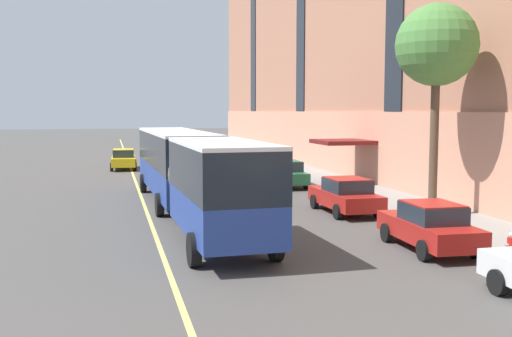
{
  "coord_description": "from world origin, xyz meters",
  "views": [
    {
      "loc": [
        -4.05,
        -22.06,
        4.46
      ],
      "look_at": [
        2.47,
        4.66,
        1.8
      ],
      "focal_mm": 42.0,
      "sensor_mm": 36.0,
      "label": 1
    }
  ],
  "objects_px": {
    "parked_car_darkgray_1": "(229,154)",
    "parked_car_white_3": "(247,161)",
    "parked_car_red_0": "(345,195)",
    "parked_car_green_5": "(285,174)",
    "city_bus": "(188,168)",
    "taxi_cab": "(124,159)",
    "fire_hydrant": "(511,244)",
    "street_tree_mid_block": "(437,47)",
    "parked_car_red_2": "(430,226)"
  },
  "relations": [
    {
      "from": "parked_car_darkgray_1",
      "to": "parked_car_white_3",
      "type": "bearing_deg",
      "value": -90.31
    },
    {
      "from": "fire_hydrant",
      "to": "parked_car_white_3",
      "type": "bearing_deg",
      "value": 93.55
    },
    {
      "from": "parked_car_white_3",
      "to": "parked_car_green_5",
      "type": "bearing_deg",
      "value": -89.4
    },
    {
      "from": "parked_car_red_0",
      "to": "parked_car_green_5",
      "type": "distance_m",
      "value": 9.22
    },
    {
      "from": "parked_car_darkgray_1",
      "to": "parked_car_red_0",
      "type": "bearing_deg",
      "value": -89.85
    },
    {
      "from": "city_bus",
      "to": "street_tree_mid_block",
      "type": "relative_size",
      "value": 2.29
    },
    {
      "from": "city_bus",
      "to": "fire_hydrant",
      "type": "relative_size",
      "value": 27.54
    },
    {
      "from": "parked_car_white_3",
      "to": "parked_car_green_5",
      "type": "xyz_separation_m",
      "value": [
        0.1,
        -9.59,
        0.0
      ]
    },
    {
      "from": "city_bus",
      "to": "parked_car_darkgray_1",
      "type": "xyz_separation_m",
      "value": [
        6.66,
        24.89,
        -1.25
      ]
    },
    {
      "from": "parked_car_darkgray_1",
      "to": "parked_car_green_5",
      "type": "xyz_separation_m",
      "value": [
        0.06,
        -16.64,
        -0.0
      ]
    },
    {
      "from": "parked_car_red_2",
      "to": "city_bus",
      "type": "bearing_deg",
      "value": 129.34
    },
    {
      "from": "parked_car_white_3",
      "to": "street_tree_mid_block",
      "type": "bearing_deg",
      "value": -81.32
    },
    {
      "from": "parked_car_red_2",
      "to": "street_tree_mid_block",
      "type": "height_order",
      "value": "street_tree_mid_block"
    },
    {
      "from": "parked_car_darkgray_1",
      "to": "parked_car_red_2",
      "type": "height_order",
      "value": "same"
    },
    {
      "from": "parked_car_red_0",
      "to": "parked_car_darkgray_1",
      "type": "height_order",
      "value": "same"
    },
    {
      "from": "parked_car_darkgray_1",
      "to": "parked_car_red_2",
      "type": "xyz_separation_m",
      "value": [
        0.02,
        -33.04,
        -0.0
      ]
    },
    {
      "from": "street_tree_mid_block",
      "to": "parked_car_white_3",
      "type": "bearing_deg",
      "value": 98.68
    },
    {
      "from": "parked_car_green_5",
      "to": "street_tree_mid_block",
      "type": "distance_m",
      "value": 13.19
    },
    {
      "from": "city_bus",
      "to": "parked_car_green_5",
      "type": "height_order",
      "value": "city_bus"
    },
    {
      "from": "parked_car_red_0",
      "to": "parked_car_green_5",
      "type": "height_order",
      "value": "same"
    },
    {
      "from": "fire_hydrant",
      "to": "taxi_cab",
      "type": "bearing_deg",
      "value": 108.69
    },
    {
      "from": "parked_car_red_0",
      "to": "parked_car_white_3",
      "type": "bearing_deg",
      "value": 90.32
    },
    {
      "from": "parked_car_darkgray_1",
      "to": "city_bus",
      "type": "bearing_deg",
      "value": -104.99
    },
    {
      "from": "parked_car_red_2",
      "to": "taxi_cab",
      "type": "relative_size",
      "value": 0.98
    },
    {
      "from": "taxi_cab",
      "to": "street_tree_mid_block",
      "type": "bearing_deg",
      "value": -63.63
    },
    {
      "from": "city_bus",
      "to": "parked_car_white_3",
      "type": "height_order",
      "value": "city_bus"
    },
    {
      "from": "parked_car_red_2",
      "to": "parked_car_green_5",
      "type": "bearing_deg",
      "value": 89.84
    },
    {
      "from": "parked_car_green_5",
      "to": "taxi_cab",
      "type": "relative_size",
      "value": 0.95
    },
    {
      "from": "city_bus",
      "to": "parked_car_red_2",
      "type": "xyz_separation_m",
      "value": [
        6.68,
        -8.15,
        -1.26
      ]
    },
    {
      "from": "parked_car_darkgray_1",
      "to": "street_tree_mid_block",
      "type": "height_order",
      "value": "street_tree_mid_block"
    },
    {
      "from": "parked_car_darkgray_1",
      "to": "street_tree_mid_block",
      "type": "xyz_separation_m",
      "value": [
        3.13,
        -27.83,
        6.27
      ]
    },
    {
      "from": "parked_car_green_5",
      "to": "fire_hydrant",
      "type": "xyz_separation_m",
      "value": [
        1.62,
        -18.21,
        -0.29
      ]
    },
    {
      "from": "parked_car_red_2",
      "to": "taxi_cab",
      "type": "height_order",
      "value": "same"
    },
    {
      "from": "taxi_cab",
      "to": "fire_hydrant",
      "type": "xyz_separation_m",
      "value": [
        10.59,
        -31.3,
        -0.29
      ]
    },
    {
      "from": "parked_car_red_2",
      "to": "parked_car_white_3",
      "type": "distance_m",
      "value": 25.99
    },
    {
      "from": "parked_car_darkgray_1",
      "to": "parked_car_white_3",
      "type": "height_order",
      "value": "same"
    },
    {
      "from": "city_bus",
      "to": "taxi_cab",
      "type": "relative_size",
      "value": 4.41
    },
    {
      "from": "city_bus",
      "to": "parked_car_darkgray_1",
      "type": "distance_m",
      "value": 25.8
    },
    {
      "from": "parked_car_white_3",
      "to": "parked_car_darkgray_1",
      "type": "bearing_deg",
      "value": 89.69
    },
    {
      "from": "parked_car_red_0",
      "to": "street_tree_mid_block",
      "type": "relative_size",
      "value": 0.53
    },
    {
      "from": "parked_car_red_0",
      "to": "parked_car_red_2",
      "type": "distance_m",
      "value": 7.17
    },
    {
      "from": "parked_car_red_2",
      "to": "parked_car_green_5",
      "type": "xyz_separation_m",
      "value": [
        0.05,
        16.4,
        0.0
      ]
    },
    {
      "from": "parked_car_green_5",
      "to": "street_tree_mid_block",
      "type": "xyz_separation_m",
      "value": [
        3.07,
        -11.19,
        6.27
      ]
    },
    {
      "from": "city_bus",
      "to": "parked_car_green_5",
      "type": "bearing_deg",
      "value": 50.79
    },
    {
      "from": "parked_car_white_3",
      "to": "city_bus",
      "type": "bearing_deg",
      "value": -110.38
    },
    {
      "from": "city_bus",
      "to": "parked_car_green_5",
      "type": "relative_size",
      "value": 4.66
    },
    {
      "from": "taxi_cab",
      "to": "fire_hydrant",
      "type": "distance_m",
      "value": 33.05
    },
    {
      "from": "city_bus",
      "to": "parked_car_red_0",
      "type": "xyz_separation_m",
      "value": [
        6.73,
        -0.98,
        -1.25
      ]
    },
    {
      "from": "parked_car_red_0",
      "to": "street_tree_mid_block",
      "type": "xyz_separation_m",
      "value": [
        3.07,
        -1.97,
        6.27
      ]
    },
    {
      "from": "taxi_cab",
      "to": "street_tree_mid_block",
      "type": "xyz_separation_m",
      "value": [
        12.04,
        -24.29,
        6.27
      ]
    }
  ]
}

